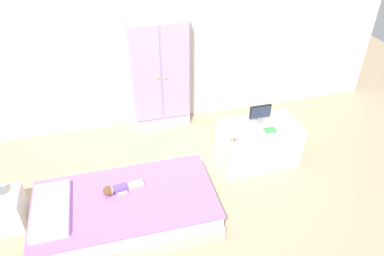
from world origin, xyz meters
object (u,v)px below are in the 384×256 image
(wardrobe, at_px, (160,74))
(rocking_horse_toy, at_px, (235,136))
(doll, at_px, (116,189))
(tv_monitor, at_px, (260,112))
(bed, at_px, (126,210))
(nightstand, at_px, (3,210))
(tv_stand, at_px, (258,143))
(book_green, at_px, (270,130))

(wardrobe, bearing_deg, rocking_horse_toy, -64.73)
(doll, distance_m, tv_monitor, 1.77)
(bed, distance_m, nightstand, 1.16)
(tv_monitor, distance_m, rocking_horse_toy, 0.47)
(tv_stand, relative_size, book_green, 6.99)
(nightstand, height_order, tv_stand, tv_stand)
(rocking_horse_toy, bearing_deg, wardrobe, 115.27)
(tv_stand, bearing_deg, book_green, -58.79)
(tv_stand, bearing_deg, doll, -164.81)
(tv_monitor, relative_size, rocking_horse_toy, 2.39)
(wardrobe, relative_size, tv_stand, 1.70)
(nightstand, relative_size, rocking_horse_toy, 3.49)
(tv_monitor, bearing_deg, bed, -158.43)
(wardrobe, bearing_deg, book_green, -48.50)
(doll, height_order, nightstand, doll)
(doll, relative_size, tv_monitor, 1.58)
(nightstand, relative_size, book_green, 2.84)
(bed, relative_size, rocking_horse_toy, 16.39)
(doll, distance_m, book_green, 1.75)
(tv_monitor, relative_size, book_green, 1.95)
(tv_monitor, distance_m, book_green, 0.23)
(tv_stand, xyz_separation_m, book_green, (0.07, -0.11, 0.25))
(wardrobe, bearing_deg, nightstand, -143.98)
(tv_monitor, bearing_deg, doll, -162.35)
(bed, xyz_separation_m, tv_stand, (1.58, 0.55, 0.09))
(nightstand, distance_m, tv_stand, 2.73)
(rocking_horse_toy, distance_m, book_green, 0.44)
(bed, xyz_separation_m, doll, (-0.07, 0.10, 0.19))
(bed, xyz_separation_m, rocking_horse_toy, (1.21, 0.38, 0.38))
(doll, distance_m, nightstand, 1.09)
(nightstand, xyz_separation_m, rocking_horse_toy, (2.34, 0.10, 0.36))
(tv_stand, xyz_separation_m, rocking_horse_toy, (-0.37, -0.17, 0.29))
(wardrobe, xyz_separation_m, rocking_horse_toy, (0.56, -1.19, -0.23))
(tv_stand, relative_size, rocking_horse_toy, 8.59)
(doll, xyz_separation_m, wardrobe, (0.72, 1.46, 0.41))
(doll, height_order, rocking_horse_toy, rocking_horse_toy)
(tv_monitor, xyz_separation_m, book_green, (0.04, -0.19, -0.12))
(bed, height_order, tv_monitor, tv_monitor)
(wardrobe, height_order, rocking_horse_toy, wardrobe)
(nightstand, height_order, tv_monitor, tv_monitor)
(tv_stand, distance_m, book_green, 0.28)
(tv_monitor, bearing_deg, rocking_horse_toy, -146.54)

